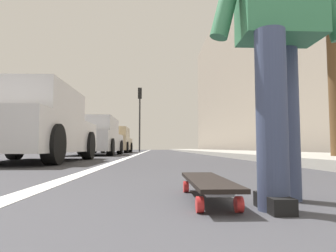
{
  "coord_description": "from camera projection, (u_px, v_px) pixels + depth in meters",
  "views": [
    {
      "loc": [
        -0.33,
        0.39,
        0.28
      ],
      "look_at": [
        11.9,
        -0.11,
        1.18
      ],
      "focal_mm": 32.16,
      "sensor_mm": 36.0,
      "label": 1
    }
  ],
  "objects": [
    {
      "name": "traffic_light",
      "position": [
        140.0,
        108.0,
        22.35
      ],
      "size": [
        0.33,
        0.28,
        4.76
      ],
      "color": "#2D2D2D",
      "rests_on": "ground"
    },
    {
      "name": "lane_stripe_white",
      "position": [
        144.0,
        152.0,
        20.21
      ],
      "size": [
        52.0,
        0.16,
        0.01
      ],
      "primitive_type": "cube",
      "color": "silver",
      "rests_on": "ground"
    },
    {
      "name": "parked_car_mid",
      "position": [
        94.0,
        137.0,
        11.93
      ],
      "size": [
        4.47,
        1.94,
        1.47
      ],
      "color": "#B7B7BC",
      "rests_on": "ground"
    },
    {
      "name": "parked_car_near",
      "position": [
        30.0,
        126.0,
        6.08
      ],
      "size": [
        4.02,
        1.99,
        1.5
      ],
      "color": "silver",
      "rests_on": "ground"
    },
    {
      "name": "skater_person",
      "position": [
        278.0,
        18.0,
        1.52
      ],
      "size": [
        0.46,
        0.72,
        1.64
      ],
      "color": "#384260",
      "rests_on": "ground"
    },
    {
      "name": "ground_plane",
      "position": [
        167.0,
        156.0,
        10.29
      ],
      "size": [
        80.0,
        80.0,
        0.0
      ],
      "primitive_type": "plane",
      "color": "#38383D"
    },
    {
      "name": "building_facade",
      "position": [
        243.0,
        64.0,
        22.99
      ],
      "size": [
        40.0,
        1.2,
        13.41
      ],
      "primitive_type": "cube",
      "color": "gray",
      "rests_on": "ground"
    },
    {
      "name": "parked_car_far",
      "position": [
        114.0,
        141.0,
        17.58
      ],
      "size": [
        4.31,
        1.96,
        1.47
      ],
      "color": "tan",
      "rests_on": "ground"
    },
    {
      "name": "sidewalk_curb",
      "position": [
        216.0,
        151.0,
        18.4
      ],
      "size": [
        52.0,
        3.2,
        0.14
      ],
      "primitive_type": "cube",
      "color": "#9E9B93",
      "rests_on": "ground"
    },
    {
      "name": "skateboard",
      "position": [
        207.0,
        183.0,
        1.6
      ],
      "size": [
        0.84,
        0.2,
        0.11
      ],
      "color": "red",
      "rests_on": "ground"
    }
  ]
}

